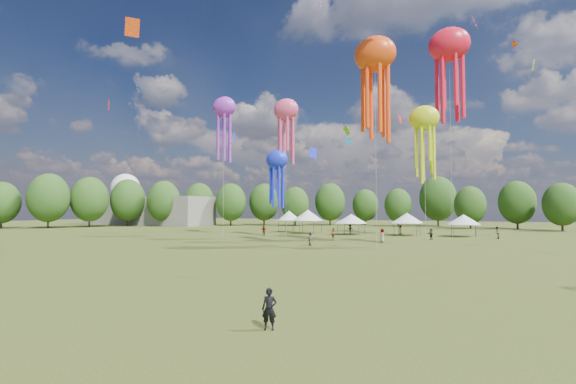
% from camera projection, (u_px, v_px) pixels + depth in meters
% --- Properties ---
extents(ground, '(300.00, 300.00, 0.00)m').
position_uv_depth(ground, '(125.00, 297.00, 20.90)').
color(ground, '#384416').
rests_on(ground, ground).
extents(observer_main, '(0.67, 0.54, 1.57)m').
position_uv_depth(observer_main, '(269.00, 309.00, 15.27)').
color(observer_main, black).
rests_on(observer_main, ground).
extents(spectator_near, '(0.96, 0.95, 1.56)m').
position_uv_depth(spectator_near, '(310.00, 239.00, 50.62)').
color(spectator_near, gray).
rests_on(spectator_near, ground).
extents(spectators_far, '(36.27, 20.21, 1.88)m').
position_uv_depth(spectators_far, '(388.00, 232.00, 64.76)').
color(spectators_far, gray).
rests_on(spectators_far, ground).
extents(festival_tents, '(37.16, 8.74, 4.45)m').
position_uv_depth(festival_tents, '(357.00, 217.00, 73.22)').
color(festival_tents, '#47474C').
rests_on(festival_tents, ground).
extents(show_kites, '(41.36, 20.43, 32.63)m').
position_uv_depth(show_kites, '(368.00, 93.00, 59.35)').
color(show_kites, '#F4477B').
rests_on(show_kites, ground).
extents(small_kites, '(77.63, 55.41, 43.57)m').
position_uv_depth(small_kites, '(343.00, 28.00, 59.11)').
color(small_kites, '#F4477B').
rests_on(small_kites, ground).
extents(treeline, '(201.57, 95.24, 13.43)m').
position_uv_depth(treeline, '(369.00, 199.00, 78.83)').
color(treeline, '#38281C').
rests_on(treeline, ground).
extents(hangar, '(40.00, 12.00, 8.00)m').
position_uv_depth(hangar, '(148.00, 211.00, 117.50)').
color(hangar, gray).
rests_on(hangar, ground).
extents(radome, '(9.00, 9.00, 16.00)m').
position_uv_depth(radome, '(125.00, 192.00, 130.23)').
color(radome, white).
rests_on(radome, ground).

